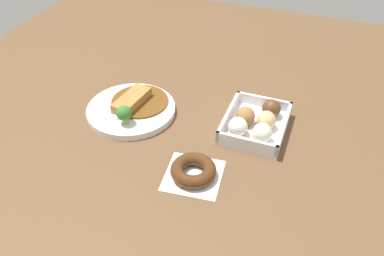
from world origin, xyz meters
The scene contains 4 objects.
ground_plane centered at (0.00, 0.00, 0.00)m, with size 1.60×1.60×0.00m, color brown.
curry_plate centered at (-0.03, 0.15, 0.02)m, with size 0.24×0.24×0.07m.
donut_box centered at (0.01, -0.18, 0.03)m, with size 0.19×0.15×0.06m.
chocolate_ring_donut centered at (-0.19, -0.09, 0.02)m, with size 0.14×0.14×0.03m.
Camera 1 is at (-0.77, -0.31, 0.65)m, focal length 37.11 mm.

